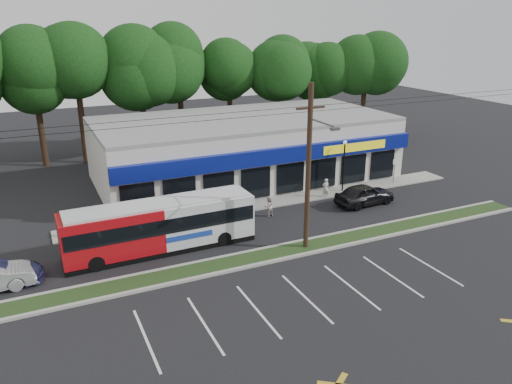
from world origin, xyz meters
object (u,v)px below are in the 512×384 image
object	(u,v)px
utility_pole	(307,164)
sign_post	(395,167)
car_dark	(365,194)
pedestrian_a	(326,188)
lamp_post	(344,160)
metrobus	(160,225)
pedestrian_b	(268,206)

from	to	relation	value
utility_pole	sign_post	bearing A→B (deg)	30.15
car_dark	pedestrian_a	size ratio (longest dim) A/B	3.03
lamp_post	metrobus	world-z (taller)	lamp_post
car_dark	pedestrian_b	size ratio (longest dim) A/B	3.17
lamp_post	car_dark	distance (m)	3.65
sign_post	pedestrian_b	world-z (taller)	sign_post
metrobus	sign_post	bearing A→B (deg)	10.15
lamp_post	car_dark	size ratio (longest dim) A/B	0.90
car_dark	metrobus	bearing A→B (deg)	90.62
utility_pole	sign_post	size ratio (longest dim) A/B	22.47
pedestrian_b	utility_pole	bearing A→B (deg)	74.82
metrobus	pedestrian_b	world-z (taller)	metrobus
car_dark	lamp_post	bearing A→B (deg)	-6.53
lamp_post	sign_post	distance (m)	5.13
car_dark	pedestrian_b	xyz separation A→B (m)	(-7.59, 0.95, -0.06)
utility_pole	pedestrian_b	distance (m)	7.38
sign_post	car_dark	distance (m)	5.97
utility_pole	pedestrian_b	xyz separation A→B (m)	(0.42, 5.69, -4.67)
metrobus	pedestrian_b	xyz separation A→B (m)	(8.28, 2.12, -0.88)
utility_pole	lamp_post	bearing A→B (deg)	43.95
sign_post	metrobus	distance (m)	21.42
metrobus	pedestrian_b	distance (m)	8.59
lamp_post	pedestrian_a	size ratio (longest dim) A/B	2.72
metrobus	car_dark	bearing A→B (deg)	3.39
car_dark	pedestrian_b	world-z (taller)	car_dark
utility_pole	metrobus	world-z (taller)	utility_pole
sign_post	metrobus	bearing A→B (deg)	-169.03
utility_pole	pedestrian_b	world-z (taller)	utility_pole
utility_pole	lamp_post	world-z (taller)	utility_pole
sign_post	pedestrian_b	size ratio (longest dim) A/B	1.49
pedestrian_a	pedestrian_b	bearing A→B (deg)	18.87
utility_pole	pedestrian_a	world-z (taller)	utility_pole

